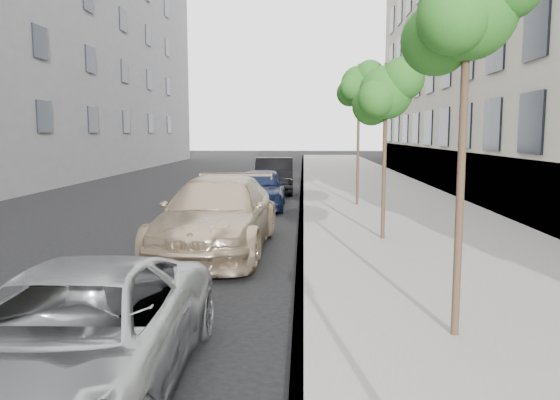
# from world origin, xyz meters

# --- Properties ---
(ground) EXTENTS (160.00, 160.00, 0.00)m
(ground) POSITION_xyz_m (0.00, 0.00, 0.00)
(ground) COLOR black
(ground) RESTS_ON ground
(sidewalk) EXTENTS (6.40, 72.00, 0.14)m
(sidewalk) POSITION_xyz_m (4.30, 24.00, 0.07)
(sidewalk) COLOR gray
(sidewalk) RESTS_ON ground
(curb) EXTENTS (0.15, 72.00, 0.14)m
(curb) POSITION_xyz_m (1.18, 24.00, 0.07)
(curb) COLOR #9E9B93
(curb) RESTS_ON ground
(tree_near) EXTENTS (1.58, 1.38, 4.83)m
(tree_near) POSITION_xyz_m (3.23, 1.50, 4.18)
(tree_near) COLOR #38281C
(tree_near) RESTS_ON sidewalk
(tree_mid) EXTENTS (1.65, 1.45, 4.36)m
(tree_mid) POSITION_xyz_m (3.23, 8.00, 3.69)
(tree_mid) COLOR #38281C
(tree_mid) RESTS_ON sidewalk
(tree_far) EXTENTS (1.65, 1.45, 5.14)m
(tree_far) POSITION_xyz_m (3.23, 14.50, 4.46)
(tree_far) COLOR #38281C
(tree_far) RESTS_ON sidewalk
(minivan) EXTENTS (2.35, 4.92, 1.35)m
(minivan) POSITION_xyz_m (-1.07, -0.22, 0.68)
(minivan) COLOR #A3A6A8
(minivan) RESTS_ON ground
(suv) EXTENTS (2.58, 5.91, 1.69)m
(suv) POSITION_xyz_m (-0.74, 6.97, 0.85)
(suv) COLOR tan
(suv) RESTS_ON ground
(sedan_blue) EXTENTS (1.79, 4.30, 1.46)m
(sedan_blue) POSITION_xyz_m (-0.31, 14.28, 0.73)
(sedan_blue) COLOR black
(sedan_blue) RESTS_ON ground
(sedan_black) EXTENTS (1.84, 4.89, 1.59)m
(sedan_black) POSITION_xyz_m (-0.10, 19.44, 0.80)
(sedan_black) COLOR black
(sedan_black) RESTS_ON ground
(sedan_rear) EXTENTS (2.32, 4.71, 1.32)m
(sedan_rear) POSITION_xyz_m (-0.61, 25.14, 0.66)
(sedan_rear) COLOR #919298
(sedan_rear) RESTS_ON ground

